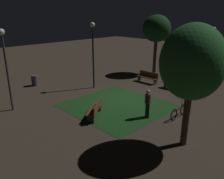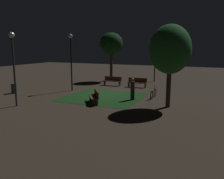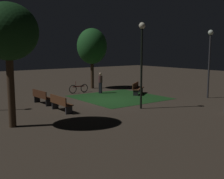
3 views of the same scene
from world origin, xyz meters
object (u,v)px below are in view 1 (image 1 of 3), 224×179
at_px(tree_back_left, 192,63).
at_px(lamp_post_path_center, 93,45).
at_px(pedestrian, 148,103).
at_px(bench_near_trees, 95,109).
at_px(lamp_post_plaza_west, 5,57).
at_px(tree_tall_center, 157,29).
at_px(trash_bin, 35,81).
at_px(bench_by_lamp, 148,77).
at_px(bench_lawn_edge, 176,83).
at_px(bicycle, 179,112).
at_px(lamp_post_near_wall, 212,44).

distance_m(tree_back_left, lamp_post_path_center, 9.17).
distance_m(tree_back_left, pedestrian, 4.05).
height_order(bench_near_trees, lamp_post_plaza_west, lamp_post_plaza_west).
distance_m(tree_tall_center, trash_bin, 11.55).
bearing_deg(tree_back_left, lamp_post_path_center, -15.22).
bearing_deg(bench_near_trees, lamp_post_path_center, -39.70).
distance_m(bench_by_lamp, tree_tall_center, 4.97).
height_order(lamp_post_plaza_west, trash_bin, lamp_post_plaza_west).
relative_size(bench_near_trees, pedestrian, 1.08).
relative_size(tree_tall_center, lamp_post_plaza_west, 1.14).
relative_size(bench_lawn_edge, bicycle, 1.08).
bearing_deg(bench_lawn_edge, pedestrian, 104.67).
bearing_deg(tree_back_left, bench_near_trees, 11.14).
distance_m(bench_by_lamp, pedestrian, 6.73).
xyz_separation_m(tree_back_left, bicycle, (1.53, -2.27, -3.28)).
height_order(tree_tall_center, bicycle, tree_tall_center).
relative_size(lamp_post_path_center, bicycle, 2.87).
height_order(tree_back_left, lamp_post_near_wall, tree_back_left).
height_order(bench_by_lamp, pedestrian, pedestrian).
distance_m(bench_lawn_edge, lamp_post_plaza_west, 11.65).
bearing_deg(bicycle, lamp_post_plaza_west, 39.04).
height_order(bench_lawn_edge, bicycle, bicycle).
height_order(tree_tall_center, trash_bin, tree_tall_center).
height_order(lamp_post_near_wall, trash_bin, lamp_post_near_wall).
relative_size(tree_back_left, tree_tall_center, 0.97).
height_order(tree_back_left, bicycle, tree_back_left).
bearing_deg(trash_bin, bench_by_lamp, -129.43).
bearing_deg(lamp_post_near_wall, bench_by_lamp, 53.66).
bearing_deg(tree_back_left, tree_tall_center, -49.04).
bearing_deg(trash_bin, lamp_post_plaza_west, 137.37).
relative_size(lamp_post_plaza_west, trash_bin, 5.64).
height_order(tree_tall_center, lamp_post_plaza_west, tree_tall_center).
bearing_deg(bicycle, pedestrian, 44.92).
xyz_separation_m(lamp_post_path_center, trash_bin, (3.68, 2.97, -2.86)).
xyz_separation_m(bench_near_trees, lamp_post_near_wall, (-1.19, -11.66, 2.53)).
bearing_deg(bench_by_lamp, bench_near_trees, 104.74).
height_order(tree_back_left, tree_tall_center, tree_tall_center).
xyz_separation_m(tree_tall_center, pedestrian, (-5.52, 8.49, -3.22)).
relative_size(lamp_post_near_wall, lamp_post_path_center, 0.91).
distance_m(lamp_post_near_wall, lamp_post_path_center, 9.82).
bearing_deg(tree_back_left, pedestrian, -20.64).
height_order(bench_lawn_edge, bench_by_lamp, same).
bearing_deg(lamp_post_path_center, lamp_post_plaza_west, 88.45).
bearing_deg(lamp_post_near_wall, bicycle, 103.85).
distance_m(lamp_post_path_center, bicycle, 7.88).
bearing_deg(bench_lawn_edge, trash_bin, 40.07).
relative_size(lamp_post_near_wall, bicycle, 2.60).
xyz_separation_m(trash_bin, pedestrian, (-9.76, -1.61, 0.43)).
xyz_separation_m(bench_near_trees, trash_bin, (7.72, -0.38, -0.06)).
height_order(bench_near_trees, bicycle, bicycle).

